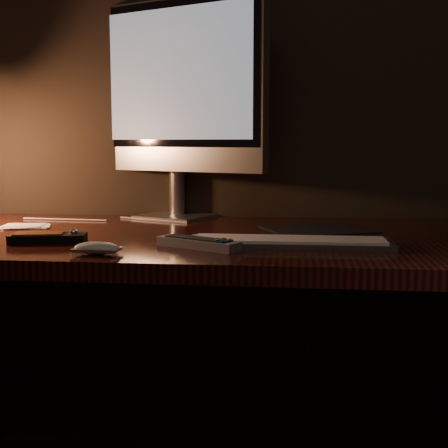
# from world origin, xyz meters

# --- Properties ---
(desk) EXTENTS (1.60, 0.75, 0.75)m
(desk) POSITION_xyz_m (0.00, 1.93, 0.62)
(desk) COLOR #3C130D
(desk) RESTS_ON ground
(monitor) EXTENTS (0.57, 0.28, 0.64)m
(monitor) POSITION_xyz_m (-0.12, 2.18, 1.13)
(monitor) COLOR silver
(monitor) RESTS_ON desk
(keyboard) EXTENTS (0.45, 0.13, 0.02)m
(keyboard) POSITION_xyz_m (0.23, 1.71, 0.76)
(keyboard) COLOR silver
(keyboard) RESTS_ON desk
(mousepad) EXTENTS (0.32, 0.29, 0.00)m
(mousepad) POSITION_xyz_m (0.30, 1.97, 0.75)
(mousepad) COLOR black
(mousepad) RESTS_ON desk
(mouse) EXTENTS (0.10, 0.05, 0.02)m
(mouse) POSITION_xyz_m (-0.16, 1.56, 0.76)
(mouse) COLOR white
(mouse) RESTS_ON desk
(media_remote) EXTENTS (0.18, 0.09, 0.03)m
(media_remote) POSITION_xyz_m (-0.31, 1.69, 0.76)
(media_remote) COLOR black
(media_remote) RESTS_ON desk
(tv_remote) EXTENTS (0.20, 0.14, 0.03)m
(tv_remote) POSITION_xyz_m (0.04, 1.66, 0.76)
(tv_remote) COLOR gray
(tv_remote) RESTS_ON desk
(papers) EXTENTS (0.14, 0.11, 0.01)m
(papers) POSITION_xyz_m (-0.48, 1.93, 0.75)
(papers) COLOR white
(papers) RESTS_ON desk
(cable) EXTENTS (0.48, 0.15, 0.00)m
(cable) POSITION_xyz_m (-0.30, 2.09, 0.75)
(cable) COLOR white
(cable) RESTS_ON desk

